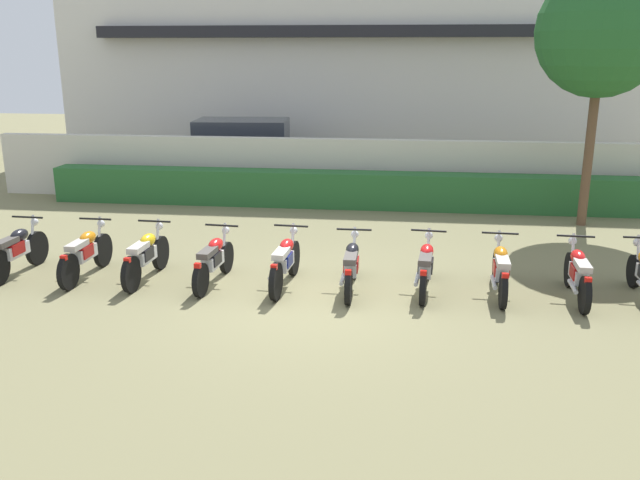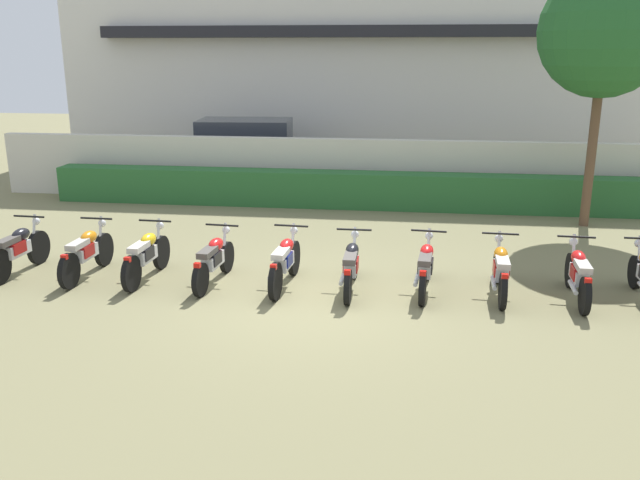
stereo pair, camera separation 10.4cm
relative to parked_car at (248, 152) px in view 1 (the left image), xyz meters
name	(u,v)px [view 1 (the left image)]	position (x,y,z in m)	size (l,w,h in m)	color
ground	(313,300)	(3.27, -9.61, -0.94)	(60.00, 60.00, 0.00)	olive
building	(368,41)	(3.27, 5.24, 3.24)	(20.30, 6.50, 8.36)	silver
compound_wall	(350,170)	(3.27, -2.24, -0.11)	(19.28, 0.30, 1.65)	beige
hedge_row	(348,190)	(3.27, -2.94, -0.48)	(15.43, 0.70, 0.90)	#28602D
parked_car	(248,152)	(0.00, 0.00, 0.00)	(4.62, 2.35, 1.89)	navy
tree_near_inspector	(602,32)	(8.77, -4.08, 3.31)	(2.81, 2.81, 5.67)	brown
motorcycle_in_row_0	(16,250)	(-2.14, -8.99, -0.48)	(0.60, 1.84, 0.98)	black
motorcycle_in_row_1	(85,253)	(-0.86, -8.97, -0.48)	(0.60, 1.90, 0.97)	black
motorcycle_in_row_2	(146,255)	(0.25, -8.98, -0.48)	(0.60, 1.87, 0.97)	black
motorcycle_in_row_3	(213,260)	(1.47, -9.03, -0.50)	(0.60, 1.84, 0.94)	black
motorcycle_in_row_4	(285,261)	(2.71, -9.02, -0.48)	(0.60, 1.91, 0.97)	black
motorcycle_in_row_5	(351,265)	(3.84, -9.05, -0.50)	(0.60, 1.88, 0.94)	black
motorcycle_in_row_6	(426,266)	(5.07, -8.95, -0.50)	(0.60, 1.85, 0.94)	black
motorcycle_in_row_7	(500,269)	(6.27, -8.97, -0.50)	(0.60, 1.82, 0.95)	black
motorcycle_in_row_8	(578,273)	(7.48, -9.03, -0.49)	(0.60, 1.84, 0.95)	black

